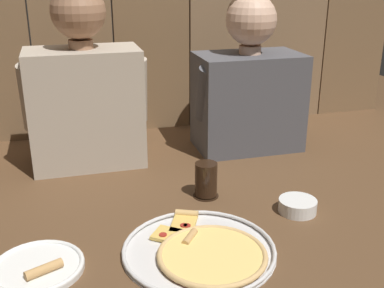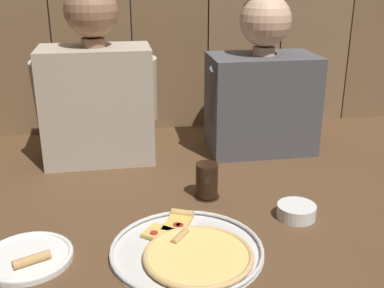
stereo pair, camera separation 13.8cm
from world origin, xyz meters
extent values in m
plane|color=brown|center=(0.00, 0.00, 0.00)|extent=(3.20, 3.20, 0.00)
cylinder|color=silver|center=(-0.08, -0.18, 0.00)|extent=(0.38, 0.38, 0.01)
torus|color=silver|center=(-0.08, -0.18, 0.01)|extent=(0.38, 0.38, 0.01)
cylinder|color=#B23823|center=(-0.06, -0.21, 0.01)|extent=(0.26, 0.26, 0.00)
cylinder|color=#F4D170|center=(-0.06, -0.21, 0.01)|extent=(0.25, 0.25, 0.01)
torus|color=tan|center=(-0.06, -0.21, 0.01)|extent=(0.27, 0.27, 0.01)
cube|color=#EABC56|center=(-0.09, -0.05, 0.01)|extent=(0.10, 0.12, 0.01)
cylinder|color=tan|center=(-0.07, -0.01, 0.02)|extent=(0.07, 0.04, 0.02)
cylinder|color=#A3281E|center=(-0.09, -0.07, 0.02)|extent=(0.02, 0.02, 0.00)
cylinder|color=#A3281E|center=(-0.09, -0.07, 0.02)|extent=(0.02, 0.02, 0.00)
cube|color=#EABC56|center=(-0.13, -0.10, 0.01)|extent=(0.12, 0.11, 0.01)
cylinder|color=tan|center=(-0.09, -0.13, 0.02)|extent=(0.06, 0.06, 0.02)
cylinder|color=#A3281E|center=(-0.16, -0.10, 0.02)|extent=(0.02, 0.02, 0.00)
cylinder|color=white|center=(-0.47, -0.15, 0.01)|extent=(0.21, 0.21, 0.01)
torus|color=white|center=(-0.47, -0.15, 0.01)|extent=(0.21, 0.21, 0.01)
cylinder|color=tan|center=(-0.45, -0.18, 0.02)|extent=(0.09, 0.06, 0.02)
cylinder|color=black|center=(0.02, 0.11, 0.00)|extent=(0.08, 0.08, 0.01)
cylinder|color=black|center=(0.02, 0.11, 0.06)|extent=(0.07, 0.07, 0.10)
cylinder|color=white|center=(0.25, -0.05, 0.02)|extent=(0.11, 0.11, 0.04)
cylinder|color=#B23823|center=(0.25, -0.05, 0.03)|extent=(0.09, 0.09, 0.02)
cube|color=#B2A38E|center=(-0.30, 0.48, 0.20)|extent=(0.38, 0.22, 0.41)
cylinder|color=#9E7051|center=(-0.30, 0.48, 0.42)|extent=(0.08, 0.08, 0.03)
sphere|color=#9E7051|center=(-0.30, 0.48, 0.52)|extent=(0.18, 0.18, 0.18)
sphere|color=brown|center=(-0.30, 0.49, 0.54)|extent=(0.16, 0.16, 0.16)
cylinder|color=#B2A38E|center=(-0.47, 0.44, 0.26)|extent=(0.08, 0.12, 0.23)
cylinder|color=#B2A38E|center=(-0.13, 0.44, 0.26)|extent=(0.08, 0.11, 0.23)
cube|color=#4C4C51|center=(0.30, 0.48, 0.18)|extent=(0.39, 0.24, 0.36)
cylinder|color=#DBAD8E|center=(0.30, 0.48, 0.38)|extent=(0.08, 0.08, 0.03)
sphere|color=#DBAD8E|center=(0.30, 0.48, 0.48)|extent=(0.18, 0.18, 0.18)
sphere|color=brown|center=(0.30, 0.49, 0.50)|extent=(0.17, 0.17, 0.17)
cylinder|color=#4C4C51|center=(0.13, 0.44, 0.23)|extent=(0.08, 0.13, 0.21)
cylinder|color=#4C4C51|center=(0.47, 0.44, 0.23)|extent=(0.08, 0.14, 0.21)
camera|label=1|loc=(-0.37, -1.15, 0.67)|focal=44.79mm
camera|label=2|loc=(-0.24, -1.18, 0.67)|focal=44.79mm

